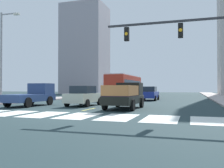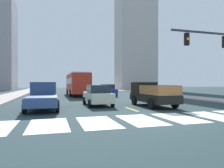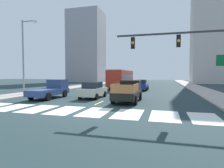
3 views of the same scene
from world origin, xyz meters
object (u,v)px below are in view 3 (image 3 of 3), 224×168
object	(u,v)px
pickup_dark	(52,89)
sedan_near_left	(93,90)
sedan_near_right	(141,85)
streetlight_left	(24,54)
pickup_stakebed	(129,91)
city_bus	(121,78)
traffic_signal_gantry	(195,50)

from	to	relation	value
pickup_dark	sedan_near_left	world-z (taller)	pickup_dark
sedan_near_left	pickup_dark	bearing A→B (deg)	-165.87
pickup_dark	sedan_near_right	xyz separation A→B (m)	(8.16, 12.40, -0.06)
pickup_dark	streetlight_left	xyz separation A→B (m)	(-4.57, 1.40, 4.05)
pickup_dark	sedan_near_left	xyz separation A→B (m)	(4.30, 1.10, -0.06)
sedan_near_right	streetlight_left	size ratio (longest dim) A/B	0.49
pickup_stakebed	streetlight_left	distance (m)	13.73
pickup_stakebed	pickup_dark	bearing A→B (deg)	178.75
pickup_stakebed	city_bus	distance (m)	16.16
city_bus	sedan_near_left	world-z (taller)	city_bus
streetlight_left	pickup_dark	bearing A→B (deg)	-17.04
city_bus	pickup_dark	bearing A→B (deg)	-105.19
city_bus	sedan_near_left	bearing A→B (deg)	-89.38
pickup_stakebed	sedan_near_left	world-z (taller)	pickup_stakebed
sedan_near_left	traffic_signal_gantry	size ratio (longest dim) A/B	0.54
city_bus	traffic_signal_gantry	bearing A→B (deg)	-63.30
pickup_stakebed	pickup_dark	xyz separation A→B (m)	(-8.44, 0.35, -0.02)
city_bus	traffic_signal_gantry	world-z (taller)	traffic_signal_gantry
traffic_signal_gantry	streetlight_left	size ratio (longest dim) A/B	0.90
city_bus	streetlight_left	xyz separation A→B (m)	(-8.80, -13.82, 3.02)
sedan_near_right	sedan_near_left	bearing A→B (deg)	-108.10
traffic_signal_gantry	streetlight_left	xyz separation A→B (m)	(-18.21, 5.17, 0.81)
pickup_dark	traffic_signal_gantry	xyz separation A→B (m)	(13.64, -3.77, 3.24)
sedan_near_right	streetlight_left	distance (m)	17.32
traffic_signal_gantry	pickup_dark	bearing A→B (deg)	164.55
sedan_near_right	traffic_signal_gantry	world-z (taller)	traffic_signal_gantry
sedan_near_left	traffic_signal_gantry	world-z (taller)	traffic_signal_gantry
pickup_stakebed	streetlight_left	world-z (taller)	streetlight_left
pickup_dark	sedan_near_right	distance (m)	14.85
streetlight_left	city_bus	bearing A→B (deg)	57.51
traffic_signal_gantry	sedan_near_right	bearing A→B (deg)	108.71
pickup_stakebed	city_bus	bearing A→B (deg)	106.26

